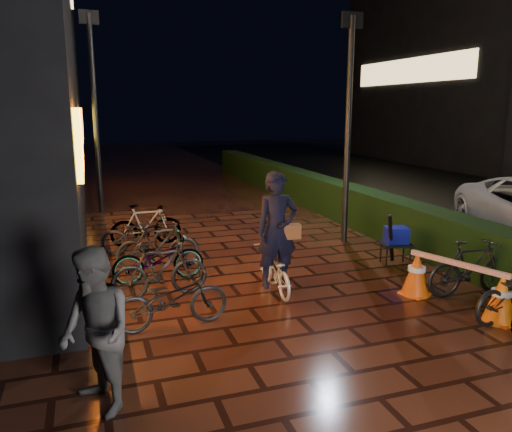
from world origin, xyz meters
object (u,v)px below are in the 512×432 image
object	(u,v)px
traffic_barrier	(456,284)
cyclist	(276,249)
cart_assembly	(396,237)
bystander_person	(96,332)

from	to	relation	value
traffic_barrier	cyclist	bearing A→B (deg)	148.09
traffic_barrier	cart_assembly	distance (m)	2.20
cyclist	traffic_barrier	xyz separation A→B (m)	(2.41, -1.50, -0.39)
traffic_barrier	bystander_person	bearing A→B (deg)	-168.76
cyclist	traffic_barrier	world-z (taller)	cyclist
bystander_person	cyclist	world-z (taller)	cyclist
bystander_person	cart_assembly	bearing A→B (deg)	95.99
bystander_person	traffic_barrier	world-z (taller)	bystander_person
traffic_barrier	cart_assembly	size ratio (longest dim) A/B	1.68
bystander_person	cart_assembly	world-z (taller)	bystander_person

